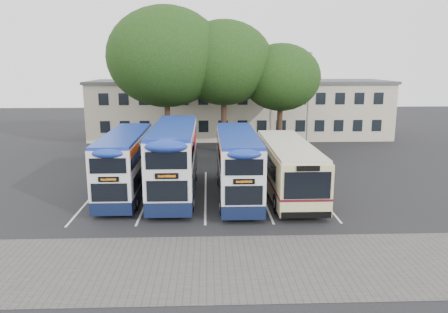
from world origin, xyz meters
name	(u,v)px	position (x,y,z in m)	size (l,w,h in m)	color
ground	(277,221)	(0.00, 0.00, 0.00)	(120.00, 120.00, 0.00)	black
paving_strip	(248,265)	(-2.00, -5.00, 0.01)	(40.00, 6.00, 0.01)	#595654
bay_lines	(206,194)	(-3.75, 5.00, 0.01)	(14.12, 11.00, 0.01)	silver
depot_building	(240,108)	(0.00, 26.99, 3.15)	(32.40, 8.40, 6.20)	beige
lamp_post	(308,95)	(6.00, 19.97, 5.08)	(0.25, 1.05, 9.06)	gray
tree_left	(166,57)	(-7.16, 17.65, 8.57)	(10.24, 10.24, 12.93)	black
tree_mid	(224,63)	(-2.10, 18.12, 8.06)	(8.79, 8.79, 11.81)	black
tree_right	(281,77)	(3.01, 18.00, 6.79)	(7.06, 7.06, 9.80)	black
bus_dd_left	(126,161)	(-8.66, 5.01, 2.14)	(2.26, 9.31, 3.88)	#0F1837
bus_dd_mid	(174,156)	(-5.65, 5.09, 2.39)	(2.53, 10.42, 4.34)	#0F1837
bus_dd_right	(237,162)	(-1.80, 4.24, 2.19)	(2.31, 9.54, 3.97)	#0F1837
bus_single	(288,165)	(1.40, 5.00, 1.83)	(2.76, 10.83, 3.23)	beige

